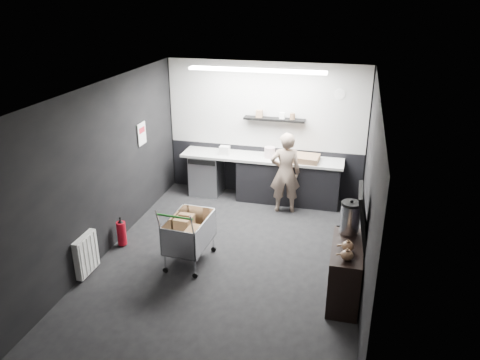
# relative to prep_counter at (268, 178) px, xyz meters

# --- Properties ---
(floor) EXTENTS (5.50, 5.50, 0.00)m
(floor) POSITION_rel_prep_counter_xyz_m (-0.14, -2.42, -0.46)
(floor) COLOR black
(floor) RESTS_ON ground
(ceiling) EXTENTS (5.50, 5.50, 0.00)m
(ceiling) POSITION_rel_prep_counter_xyz_m (-0.14, -2.42, 2.24)
(ceiling) COLOR silver
(ceiling) RESTS_ON wall_back
(wall_back) EXTENTS (5.50, 0.00, 5.50)m
(wall_back) POSITION_rel_prep_counter_xyz_m (-0.14, 0.33, 0.89)
(wall_back) COLOR black
(wall_back) RESTS_ON floor
(wall_front) EXTENTS (5.50, 0.00, 5.50)m
(wall_front) POSITION_rel_prep_counter_xyz_m (-0.14, -5.17, 0.89)
(wall_front) COLOR black
(wall_front) RESTS_ON floor
(wall_left) EXTENTS (0.00, 5.50, 5.50)m
(wall_left) POSITION_rel_prep_counter_xyz_m (-2.14, -2.42, 0.89)
(wall_left) COLOR black
(wall_left) RESTS_ON floor
(wall_right) EXTENTS (0.00, 5.50, 5.50)m
(wall_right) POSITION_rel_prep_counter_xyz_m (1.86, -2.42, 0.89)
(wall_right) COLOR black
(wall_right) RESTS_ON floor
(kitchen_wall_panel) EXTENTS (3.95, 0.02, 1.70)m
(kitchen_wall_panel) POSITION_rel_prep_counter_xyz_m (-0.14, 0.31, 1.39)
(kitchen_wall_panel) COLOR silver
(kitchen_wall_panel) RESTS_ON wall_back
(dado_panel) EXTENTS (3.95, 0.02, 1.00)m
(dado_panel) POSITION_rel_prep_counter_xyz_m (-0.14, 0.31, 0.04)
(dado_panel) COLOR black
(dado_panel) RESTS_ON wall_back
(floating_shelf) EXTENTS (1.20, 0.22, 0.04)m
(floating_shelf) POSITION_rel_prep_counter_xyz_m (0.06, 0.20, 1.16)
(floating_shelf) COLOR black
(floating_shelf) RESTS_ON wall_back
(wall_clock) EXTENTS (0.20, 0.03, 0.20)m
(wall_clock) POSITION_rel_prep_counter_xyz_m (1.26, 0.30, 1.69)
(wall_clock) COLOR white
(wall_clock) RESTS_ON wall_back
(poster) EXTENTS (0.02, 0.30, 0.40)m
(poster) POSITION_rel_prep_counter_xyz_m (-2.12, -1.12, 1.09)
(poster) COLOR white
(poster) RESTS_ON wall_left
(poster_red_band) EXTENTS (0.02, 0.22, 0.10)m
(poster_red_band) POSITION_rel_prep_counter_xyz_m (-2.11, -1.12, 1.16)
(poster_red_band) COLOR red
(poster_red_band) RESTS_ON poster
(radiator) EXTENTS (0.10, 0.50, 0.60)m
(radiator) POSITION_rel_prep_counter_xyz_m (-2.08, -3.32, -0.11)
(radiator) COLOR white
(radiator) RESTS_ON wall_left
(ceiling_strip) EXTENTS (2.40, 0.20, 0.04)m
(ceiling_strip) POSITION_rel_prep_counter_xyz_m (-0.14, -0.57, 2.21)
(ceiling_strip) COLOR white
(ceiling_strip) RESTS_ON ceiling
(prep_counter) EXTENTS (3.20, 0.61, 0.90)m
(prep_counter) POSITION_rel_prep_counter_xyz_m (0.00, 0.00, 0.00)
(prep_counter) COLOR black
(prep_counter) RESTS_ON floor
(person) EXTENTS (0.64, 0.49, 1.56)m
(person) POSITION_rel_prep_counter_xyz_m (0.41, -0.45, 0.32)
(person) COLOR beige
(person) RESTS_ON floor
(shopping_cart) EXTENTS (0.61, 0.97, 1.04)m
(shopping_cart) POSITION_rel_prep_counter_xyz_m (-0.72, -2.61, 0.04)
(shopping_cart) COLOR silver
(shopping_cart) RESTS_ON floor
(sideboard) EXTENTS (0.46, 1.09, 1.63)m
(sideboard) POSITION_rel_prep_counter_xyz_m (1.65, -2.92, 0.06)
(sideboard) COLOR black
(sideboard) RESTS_ON floor
(fire_extinguisher) EXTENTS (0.15, 0.15, 0.50)m
(fire_extinguisher) POSITION_rel_prep_counter_xyz_m (-1.99, -2.41, -0.22)
(fire_extinguisher) COLOR #AD0B1A
(fire_extinguisher) RESTS_ON floor
(cardboard_box) EXTENTS (0.59, 0.47, 0.11)m
(cardboard_box) POSITION_rel_prep_counter_xyz_m (0.70, -0.05, 0.50)
(cardboard_box) COLOR #906C4C
(cardboard_box) RESTS_ON prep_counter
(pink_tub) EXTENTS (0.21, 0.21, 0.21)m
(pink_tub) POSITION_rel_prep_counter_xyz_m (0.03, 0.00, 0.55)
(pink_tub) COLOR beige
(pink_tub) RESTS_ON prep_counter
(white_container) EXTENTS (0.19, 0.15, 0.17)m
(white_container) POSITION_rel_prep_counter_xyz_m (-0.88, -0.05, 0.53)
(white_container) COLOR white
(white_container) RESTS_ON prep_counter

